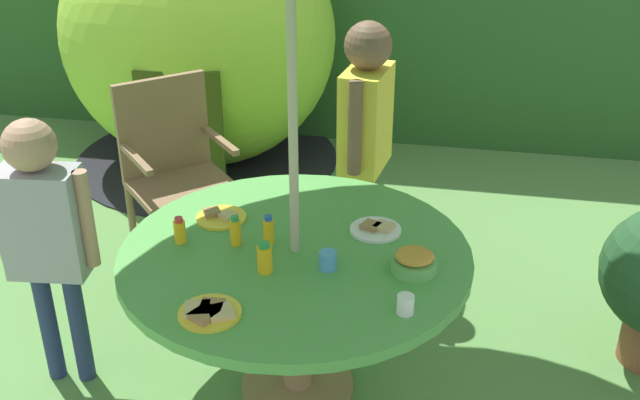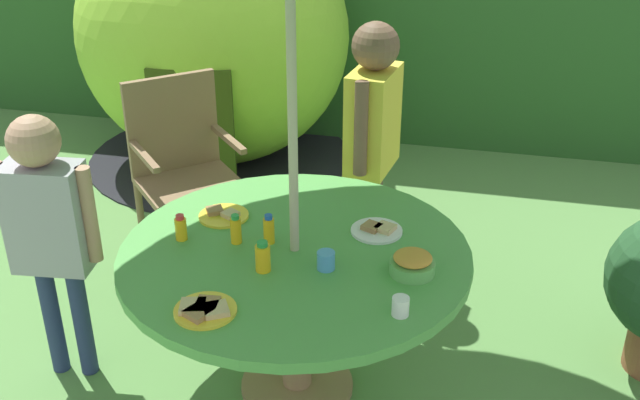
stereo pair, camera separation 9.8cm
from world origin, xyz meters
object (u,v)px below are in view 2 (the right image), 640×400
snack_bowl (412,264)px  plate_far_left (223,215)px  child_in_yellow_shirt (373,120)px  child_in_grey_shirt (48,218)px  plate_center_back (204,309)px  plate_mid_right (377,230)px  dome_tent (213,37)px  juice_bottle_near_right (236,230)px  juice_bottle_center_front (269,230)px  wooden_chair (182,161)px  cup_far (326,260)px  juice_bottle_near_left (263,257)px  garden_table (295,271)px  cup_near (400,306)px  juice_bottle_far_right (181,228)px

snack_bowl → plate_far_left: (-0.83, 0.26, -0.03)m
child_in_yellow_shirt → snack_bowl: 1.14m
child_in_grey_shirt → plate_center_back: (0.80, -0.37, -0.06)m
plate_far_left → plate_mid_right: bearing=1.6°
child_in_yellow_shirt → child_in_grey_shirt: 1.60m
dome_tent → juice_bottle_near_right: (0.92, -2.27, -0.12)m
juice_bottle_center_front → plate_far_left: bearing=147.2°
wooden_chair → plate_far_left: (0.51, -0.77, 0.13)m
child_in_yellow_shirt → snack_bowl: child_in_yellow_shirt is taller
dome_tent → cup_far: bearing=-69.7°
plate_far_left → juice_bottle_near_right: bearing=-57.1°
plate_mid_right → juice_bottle_near_left: 0.54m
juice_bottle_near_right → juice_bottle_center_front: same height
child_in_yellow_shirt → plate_mid_right: size_ratio=6.43×
child_in_yellow_shirt → plate_far_left: bearing=-23.6°
child_in_grey_shirt → plate_mid_right: (1.29, 0.32, -0.07)m
child_in_grey_shirt → dome_tent: bearing=87.7°
plate_center_back → garden_table: bearing=67.7°
child_in_yellow_shirt → cup_near: child_in_yellow_shirt is taller
cup_near → plate_center_back: bearing=-168.1°
dome_tent → snack_bowl: (1.63, -2.34, -0.14)m
snack_bowl → juice_bottle_far_right: bearing=177.4°
garden_table → wooden_chair: bearing=132.4°
dome_tent → child_in_yellow_shirt: dome_tent is taller
plate_mid_right → wooden_chair: bearing=147.4°
child_in_grey_shirt → plate_center_back: child_in_grey_shirt is taller
wooden_chair → juice_bottle_far_right: 1.08m
garden_table → dome_tent: 2.56m
dome_tent → juice_bottle_center_front: dome_tent is taller
wooden_chair → cup_far: bearing=-88.6°
plate_center_back → child_in_grey_shirt: bearing=155.3°
plate_center_back → juice_bottle_far_right: juice_bottle_far_right is taller
garden_table → juice_bottle_near_left: size_ratio=11.25×
wooden_chair → juice_bottle_near_left: (0.80, -1.13, 0.18)m
juice_bottle_near_left → juice_bottle_near_right: size_ratio=0.99×
garden_table → juice_bottle_center_front: bearing=165.9°
cup_far → garden_table: bearing=143.8°
wooden_chair → plate_far_left: bearing=-98.7°
wooden_chair → snack_bowl: (1.34, -1.03, 0.17)m
dome_tent → plate_mid_right: size_ratio=10.05×
child_in_grey_shirt → juice_bottle_near_left: bearing=-10.3°
child_in_yellow_shirt → plate_center_back: bearing=-4.8°
garden_table → juice_bottle_near_right: 0.29m
juice_bottle_center_front → dome_tent: bearing=115.0°
juice_bottle_far_right → cup_near: 0.98m
cup_near → plate_far_left: bearing=147.3°
child_in_grey_shirt → plate_far_left: child_in_grey_shirt is taller
juice_bottle_near_left → cup_near: size_ratio=1.78×
juice_bottle_far_right → wooden_chair: bearing=112.7°
snack_bowl → dome_tent: bearing=124.9°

